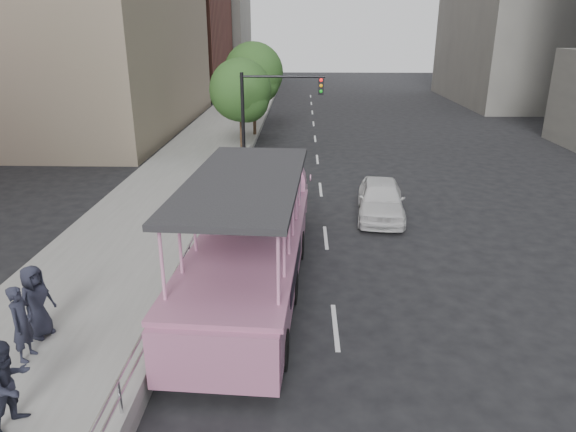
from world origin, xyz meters
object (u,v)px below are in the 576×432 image
object	(u,v)px
duck_boat	(255,239)
street_tree_near	(242,93)
parking_sign	(211,198)
car	(381,199)
traffic_signal	(266,107)
pedestrian_near	(22,323)
street_tree_far	(255,75)
pedestrian_far	(36,301)
pedestrian_mid	(10,384)

from	to	relation	value
duck_boat	street_tree_near	distance (m)	15.71
duck_boat	parking_sign	bearing A→B (deg)	124.53
duck_boat	parking_sign	size ratio (longest dim) A/B	3.80
car	traffic_signal	distance (m)	8.42
duck_boat	car	size ratio (longest dim) A/B	2.48
pedestrian_near	traffic_signal	world-z (taller)	traffic_signal
car	street_tree_far	distance (m)	17.26
duck_boat	traffic_signal	distance (m)	12.15
duck_boat	pedestrian_far	world-z (taller)	duck_boat
duck_boat	pedestrian_far	size ratio (longest dim) A/B	6.19
pedestrian_far	street_tree_far	bearing A→B (deg)	15.29
pedestrian_far	traffic_signal	size ratio (longest dim) A/B	0.35
street_tree_far	pedestrian_far	bearing A→B (deg)	-96.85
pedestrian_near	pedestrian_mid	world-z (taller)	same
parking_sign	street_tree_near	distance (m)	13.08
car	pedestrian_mid	size ratio (longest dim) A/B	2.54
car	pedestrian_near	distance (m)	13.78
pedestrian_mid	street_tree_near	size ratio (longest dim) A/B	0.31
pedestrian_mid	pedestrian_far	size ratio (longest dim) A/B	0.98
pedestrian_mid	street_tree_far	world-z (taller)	street_tree_far
car	street_tree_far	xyz separation A→B (m)	(-6.39, 15.63, 3.54)
pedestrian_near	pedestrian_far	xyz separation A→B (m)	(-0.15, 0.91, 0.02)
pedestrian_mid	pedestrian_near	bearing A→B (deg)	41.75
pedestrian_mid	traffic_signal	xyz separation A→B (m)	(3.42, 18.43, 2.31)
parking_sign	duck_boat	bearing A→B (deg)	-55.47
pedestrian_near	street_tree_near	world-z (taller)	street_tree_near
pedestrian_far	street_tree_far	xyz separation A→B (m)	(3.00, 24.94, 3.11)
pedestrian_near	pedestrian_far	size ratio (longest dim) A/B	0.98
car	street_tree_near	distance (m)	12.07
car	pedestrian_far	distance (m)	13.23
street_tree_near	pedestrian_far	bearing A→B (deg)	-98.40
pedestrian_far	parking_sign	bearing A→B (deg)	-5.45
pedestrian_near	pedestrian_far	world-z (taller)	pedestrian_far
pedestrian_far	street_tree_near	xyz separation A→B (m)	(2.80, 18.94, 2.62)
parking_sign	traffic_signal	distance (m)	9.73
pedestrian_near	pedestrian_mid	bearing A→B (deg)	-153.15
pedestrian_mid	street_tree_near	world-z (taller)	street_tree_near
pedestrian_near	street_tree_near	distance (m)	20.20
pedestrian_far	parking_sign	world-z (taller)	parking_sign
car	parking_sign	world-z (taller)	parking_sign
pedestrian_mid	parking_sign	distance (m)	9.21
pedestrian_near	street_tree_near	xyz separation A→B (m)	(2.64, 19.85, 2.64)
pedestrian_mid	pedestrian_far	bearing A→B (deg)	37.95
duck_boat	street_tree_far	distance (m)	21.66
car	street_tree_far	world-z (taller)	street_tree_far
traffic_signal	street_tree_near	size ratio (longest dim) A/B	0.91
duck_boat	parking_sign	xyz separation A→B (m)	(-1.69, 2.46, 0.47)
pedestrian_near	car	bearing A→B (deg)	-37.48
duck_boat	traffic_signal	size ratio (longest dim) A/B	2.14
parking_sign	traffic_signal	bearing A→B (deg)	82.49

